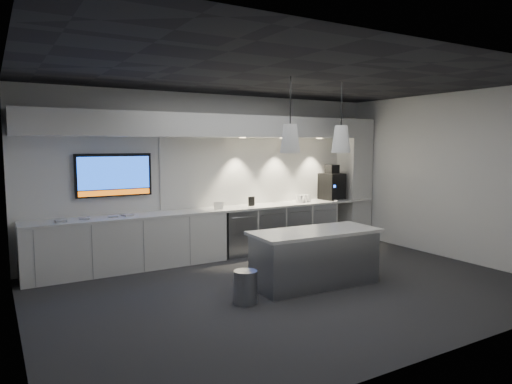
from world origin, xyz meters
TOP-DOWN VIEW (x-y plane):
  - floor at (0.00, 0.00)m, footprint 7.00×7.00m
  - ceiling at (0.00, 0.00)m, footprint 7.00×7.00m
  - wall_back at (0.00, 2.50)m, footprint 7.00×0.00m
  - wall_front at (0.00, -2.50)m, footprint 7.00×0.00m
  - wall_left at (-3.50, 0.00)m, footprint 0.00×7.00m
  - wall_right at (3.50, 0.00)m, footprint 0.00×7.00m
  - back_counter at (0.00, 2.17)m, footprint 6.80×0.65m
  - left_base_cabinets at (-1.75, 2.17)m, footprint 3.30×0.63m
  - fridge_unit_a at (0.25, 2.17)m, footprint 0.60×0.61m
  - fridge_unit_b at (0.88, 2.17)m, footprint 0.60×0.61m
  - fridge_unit_c at (1.51, 2.17)m, footprint 0.60×0.61m
  - fridge_unit_d at (2.14, 2.17)m, footprint 0.60×0.61m
  - backsplash at (1.20, 2.48)m, footprint 4.60×0.03m
  - soffit at (0.00, 2.20)m, footprint 6.90×0.60m
  - column at (3.20, 2.20)m, footprint 0.55×0.55m
  - wall_tv at (-1.90, 2.45)m, footprint 1.25×0.07m
  - island at (0.39, -0.06)m, footprint 1.96×0.91m
  - bin at (-0.89, -0.25)m, footprint 0.41×0.41m
  - coffee_machine at (2.58, 2.20)m, footprint 0.42×0.59m
  - sign_black at (0.59, 2.17)m, footprint 0.14×0.03m
  - sign_white at (-0.15, 2.08)m, footprint 0.18×0.03m
  - cup_cluster at (1.79, 2.14)m, footprint 0.27×0.17m
  - tray_a at (-2.80, 2.09)m, footprint 0.16×0.16m
  - tray_b at (-2.44, 2.17)m, footprint 0.20×0.20m
  - tray_c at (-2.00, 2.16)m, footprint 0.20×0.20m
  - tray_d at (-1.77, 2.17)m, footprint 0.20×0.20m
  - pendant_left at (-0.07, -0.06)m, footprint 0.28×0.28m
  - pendant_right at (0.85, -0.06)m, footprint 0.28×0.28m

SIDE VIEW (x-z plane):
  - floor at x=0.00m, z-range 0.00..0.00m
  - bin at x=-0.89m, z-range 0.00..0.44m
  - island at x=0.39m, z-range 0.00..0.82m
  - fridge_unit_a at x=0.25m, z-range 0.00..0.85m
  - fridge_unit_b at x=0.88m, z-range 0.00..0.85m
  - fridge_unit_c at x=1.51m, z-range 0.00..0.85m
  - fridge_unit_d at x=2.14m, z-range 0.00..0.85m
  - left_base_cabinets at x=-1.75m, z-range 0.00..0.86m
  - back_counter at x=0.00m, z-range 0.86..0.90m
  - tray_a at x=-2.80m, z-range 0.90..0.92m
  - tray_b at x=-2.44m, z-range 0.90..0.92m
  - tray_c at x=-2.00m, z-range 0.90..0.92m
  - tray_d at x=-1.77m, z-range 0.90..0.92m
  - sign_white at x=-0.15m, z-range 0.90..1.04m
  - cup_cluster at x=1.79m, z-range 0.90..1.05m
  - sign_black at x=0.59m, z-range 0.90..1.08m
  - coffee_machine at x=2.58m, z-range 0.83..1.57m
  - column at x=3.20m, z-range 0.00..2.60m
  - wall_back at x=0.00m, z-range -2.00..5.00m
  - wall_front at x=0.00m, z-range -2.00..5.00m
  - wall_left at x=-3.50m, z-range -2.00..5.00m
  - wall_right at x=3.50m, z-range -2.00..5.00m
  - backsplash at x=1.20m, z-range 0.90..2.20m
  - wall_tv at x=-1.90m, z-range 1.20..1.92m
  - pendant_left at x=-0.07m, z-range 1.60..2.70m
  - pendant_right at x=0.85m, z-range 1.60..2.70m
  - soffit at x=0.00m, z-range 2.20..2.60m
  - ceiling at x=0.00m, z-range 3.00..3.00m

